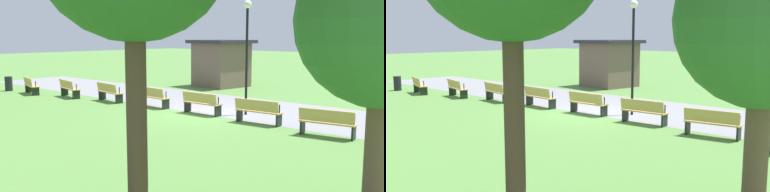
# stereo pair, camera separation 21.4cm
# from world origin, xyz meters

# --- Properties ---
(ground_plane) EXTENTS (120.00, 120.00, 0.00)m
(ground_plane) POSITION_xyz_m (0.00, 0.00, 0.00)
(ground_plane) COLOR #54843D
(path_paving) EXTENTS (36.27, 5.02, 0.01)m
(path_paving) POSITION_xyz_m (0.00, 2.48, 0.00)
(path_paving) COLOR gray
(path_paving) RESTS_ON ground
(bench_0) EXTENTS (1.76, 0.92, 0.89)m
(bench_0) POSITION_xyz_m (-10.66, -1.56, 0.47)
(bench_0) COLOR tan
(bench_0) RESTS_ON ground
(bench_1) EXTENTS (1.76, 0.81, 0.89)m
(bench_1) POSITION_xyz_m (-8.04, -0.91, 0.47)
(bench_1) COLOR tan
(bench_1) RESTS_ON ground
(bench_2) EXTENTS (1.74, 0.70, 0.89)m
(bench_2) POSITION_xyz_m (-5.38, -0.44, 0.47)
(bench_2) COLOR tan
(bench_2) RESTS_ON ground
(bench_3) EXTENTS (1.72, 0.59, 0.89)m
(bench_3) POSITION_xyz_m (-2.70, -0.16, 0.47)
(bench_3) COLOR tan
(bench_3) RESTS_ON ground
(bench_4) EXTENTS (1.69, 0.47, 0.89)m
(bench_4) POSITION_xyz_m (-0.00, -0.07, 0.47)
(bench_4) COLOR tan
(bench_4) RESTS_ON ground
(bench_5) EXTENTS (1.72, 0.59, 0.89)m
(bench_5) POSITION_xyz_m (2.70, -0.16, 0.47)
(bench_5) COLOR tan
(bench_5) RESTS_ON ground
(bench_6) EXTENTS (1.74, 0.70, 0.89)m
(bench_6) POSITION_xyz_m (5.38, -0.44, 0.47)
(bench_6) COLOR tan
(bench_6) RESTS_ON ground
(tree_2) EXTENTS (2.85, 2.85, 4.80)m
(tree_2) POSITION_xyz_m (8.56, -5.70, 3.34)
(tree_2) COLOR brown
(tree_2) RESTS_ON ground
(lamp_post) EXTENTS (0.32, 0.32, 4.46)m
(lamp_post) POSITION_xyz_m (1.35, 1.07, 3.06)
(lamp_post) COLOR black
(lamp_post) RESTS_ON ground
(trash_bin) EXTENTS (0.41, 0.41, 0.81)m
(trash_bin) POSITION_xyz_m (-12.84, -1.71, 0.41)
(trash_bin) COLOR black
(trash_bin) RESTS_ON ground
(kiosk) EXTENTS (3.49, 3.54, 2.83)m
(kiosk) POSITION_xyz_m (-5.14, 7.91, 1.45)
(kiosk) COLOR brown
(kiosk) RESTS_ON ground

